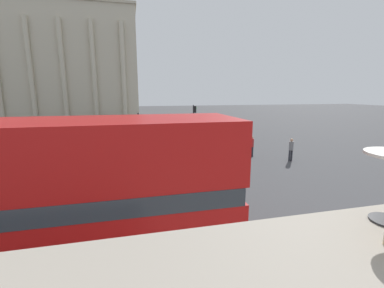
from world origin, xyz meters
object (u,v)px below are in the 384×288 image
object	(u,v)px
traffic_light_mid	(140,130)
pedestrian_grey	(291,148)
double_decker_bus	(18,203)
pedestrian_red	(252,145)
pedestrian_blue	(141,160)
plaza_building_left	(69,63)
traffic_light_near	(109,152)
traffic_light_far	(194,118)
car_silver	(212,129)
car_black	(204,127)
pedestrian_olive	(91,144)

from	to	relation	value
traffic_light_mid	pedestrian_grey	bearing A→B (deg)	-13.93
double_decker_bus	pedestrian_red	xyz separation A→B (m)	(11.98, 11.76, -1.47)
pedestrian_blue	double_decker_bus	bearing A→B (deg)	143.40
plaza_building_left	traffic_light_near	size ratio (longest dim) A/B	7.98
traffic_light_near	pedestrian_grey	xyz separation A→B (m)	(12.63, 4.18, -1.34)
traffic_light_far	car_silver	distance (m)	4.98
traffic_light_mid	traffic_light_far	xyz separation A→B (m)	(5.92, 7.07, 0.12)
traffic_light_far	pedestrian_blue	size ratio (longest dim) A/B	2.35
car_silver	car_black	bearing A→B (deg)	41.05
plaza_building_left	pedestrian_grey	size ratio (longest dim) A/B	16.57
traffic_light_mid	pedestrian_blue	distance (m)	3.60
traffic_light_near	car_black	bearing A→B (deg)	62.24
traffic_light_far	traffic_light_near	bearing A→B (deg)	-118.52
plaza_building_left	pedestrian_red	world-z (taller)	plaza_building_left
traffic_light_far	pedestrian_red	size ratio (longest dim) A/B	2.21
pedestrian_red	pedestrian_grey	bearing A→B (deg)	-9.29
plaza_building_left	car_silver	bearing A→B (deg)	-55.26
car_silver	pedestrian_red	size ratio (longest dim) A/B	2.45
pedestrian_olive	double_decker_bus	bearing A→B (deg)	158.60
car_silver	pedestrian_grey	xyz separation A→B (m)	(1.90, -13.23, 0.29)
pedestrian_red	pedestrian_grey	distance (m)	2.94
traffic_light_mid	traffic_light_far	bearing A→B (deg)	50.06
traffic_light_mid	pedestrian_red	world-z (taller)	traffic_light_mid
double_decker_bus	traffic_light_near	bearing A→B (deg)	81.72
traffic_light_near	pedestrian_blue	size ratio (longest dim) A/B	2.20
traffic_light_near	traffic_light_far	distance (m)	15.90
traffic_light_near	traffic_light_far	xyz separation A→B (m)	(7.59, 13.97, 0.15)
traffic_light_far	pedestrian_olive	xyz separation A→B (m)	(-9.74, -4.57, -1.51)
traffic_light_mid	car_silver	distance (m)	13.97
car_silver	traffic_light_far	bearing A→B (deg)	170.40
pedestrian_olive	pedestrian_grey	world-z (taller)	pedestrian_grey
plaza_building_left	pedestrian_red	size ratio (longest dim) A/B	16.53
traffic_light_near	pedestrian_blue	bearing A→B (deg)	66.61
traffic_light_mid	traffic_light_far	distance (m)	9.22
traffic_light_far	car_silver	size ratio (longest dim) A/B	0.90
pedestrian_olive	plaza_building_left	bearing A→B (deg)	-10.55
pedestrian_grey	traffic_light_mid	bearing A→B (deg)	37.27
plaza_building_left	car_silver	size ratio (longest dim) A/B	6.75
pedestrian_olive	pedestrian_blue	distance (m)	6.88
car_black	pedestrian_olive	size ratio (longest dim) A/B	2.50
double_decker_bus	pedestrian_olive	bearing A→B (deg)	99.66
double_decker_bus	pedestrian_red	world-z (taller)	double_decker_bus
plaza_building_left	pedestrian_grey	bearing A→B (deg)	-62.07
double_decker_bus	car_silver	bearing A→B (deg)	69.73
traffic_light_far	pedestrian_blue	bearing A→B (deg)	-120.19
pedestrian_olive	pedestrian_red	bearing A→B (deg)	-128.50
pedestrian_blue	pedestrian_olive	bearing A→B (deg)	14.98
double_decker_bus	car_black	xyz separation A→B (m)	(12.05, 25.49, -1.76)
car_black	car_silver	xyz separation A→B (m)	(0.34, -2.31, 0.00)
traffic_light_far	pedestrian_olive	world-z (taller)	traffic_light_far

